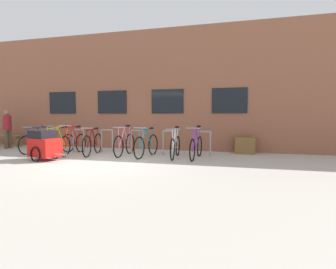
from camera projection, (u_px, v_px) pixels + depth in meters
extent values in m
plane|color=#B2ADA0|center=(101.00, 162.00, 7.83)|extent=(42.00, 42.00, 0.00)
cube|color=brown|center=(164.00, 97.00, 14.37)|extent=(28.00, 7.48, 4.81)
cube|color=black|center=(62.00, 103.00, 11.67)|extent=(1.30, 0.04, 0.95)
cube|color=black|center=(112.00, 102.00, 11.07)|extent=(1.30, 0.04, 0.95)
cube|color=black|center=(167.00, 101.00, 10.47)|extent=(1.30, 0.04, 0.95)
cube|color=black|center=(229.00, 101.00, 9.86)|extent=(1.30, 0.04, 0.95)
cylinder|color=gray|center=(47.00, 140.00, 10.50)|extent=(0.05, 0.05, 0.84)
cylinder|color=gray|center=(57.00, 140.00, 10.38)|extent=(0.05, 0.05, 0.84)
cylinder|color=gray|center=(51.00, 129.00, 10.41)|extent=(0.45, 0.05, 0.05)
cylinder|color=gray|center=(73.00, 140.00, 10.19)|extent=(0.05, 0.05, 0.84)
cylinder|color=gray|center=(84.00, 141.00, 10.08)|extent=(0.05, 0.05, 0.84)
cylinder|color=gray|center=(78.00, 130.00, 10.11)|extent=(0.45, 0.05, 0.05)
cylinder|color=gray|center=(102.00, 141.00, 9.89)|extent=(0.05, 0.05, 0.84)
cylinder|color=gray|center=(113.00, 141.00, 9.78)|extent=(0.05, 0.05, 0.84)
cylinder|color=gray|center=(107.00, 130.00, 9.81)|extent=(0.45, 0.05, 0.05)
cylinder|color=gray|center=(131.00, 142.00, 9.59)|extent=(0.05, 0.05, 0.84)
cylinder|color=gray|center=(143.00, 142.00, 9.48)|extent=(0.05, 0.05, 0.84)
cylinder|color=gray|center=(137.00, 131.00, 9.51)|extent=(0.45, 0.05, 0.05)
cylinder|color=gray|center=(163.00, 143.00, 9.29)|extent=(0.05, 0.05, 0.84)
cylinder|color=gray|center=(176.00, 143.00, 9.18)|extent=(0.05, 0.05, 0.84)
cylinder|color=gray|center=(169.00, 131.00, 9.21)|extent=(0.45, 0.05, 0.05)
cylinder|color=gray|center=(197.00, 144.00, 8.99)|extent=(0.05, 0.05, 0.84)
cylinder|color=gray|center=(210.00, 144.00, 8.88)|extent=(0.05, 0.05, 0.84)
cylinder|color=gray|center=(204.00, 132.00, 8.90)|extent=(0.45, 0.05, 0.05)
torus|color=black|center=(130.00, 144.00, 9.60)|extent=(0.05, 0.75, 0.75)
torus|color=black|center=(119.00, 147.00, 8.68)|extent=(0.05, 0.75, 0.75)
cylinder|color=pink|center=(122.00, 138.00, 8.92)|extent=(0.04, 0.46, 0.68)
cylinder|color=pink|center=(126.00, 137.00, 9.27)|extent=(0.04, 0.33, 0.70)
cylinder|color=pink|center=(124.00, 127.00, 9.04)|extent=(0.04, 0.73, 0.06)
cylinder|color=pink|center=(127.00, 145.00, 9.38)|extent=(0.03, 0.48, 0.08)
cylinder|color=pink|center=(129.00, 135.00, 9.50)|extent=(0.03, 0.20, 0.64)
cylinder|color=pink|center=(119.00, 138.00, 8.68)|extent=(0.03, 0.08, 0.61)
cube|color=black|center=(128.00, 126.00, 9.38)|extent=(0.10, 0.20, 0.06)
cylinder|color=gray|center=(119.00, 127.00, 8.68)|extent=(0.44, 0.03, 0.03)
torus|color=black|center=(200.00, 146.00, 8.99)|extent=(0.09, 0.70, 0.70)
torus|color=black|center=(192.00, 150.00, 7.97)|extent=(0.09, 0.70, 0.70)
cylinder|color=#722D99|center=(195.00, 140.00, 8.23)|extent=(0.07, 0.52, 0.71)
cylinder|color=#722D99|center=(197.00, 138.00, 8.63)|extent=(0.06, 0.39, 0.72)
cylinder|color=#722D99|center=(196.00, 128.00, 8.37)|extent=(0.09, 0.85, 0.06)
cylinder|color=#722D99|center=(198.00, 148.00, 8.74)|extent=(0.06, 0.54, 0.07)
cylinder|color=#722D99|center=(199.00, 137.00, 8.88)|extent=(0.04, 0.20, 0.66)
cylinder|color=#722D99|center=(193.00, 140.00, 7.97)|extent=(0.03, 0.08, 0.64)
cube|color=black|center=(199.00, 126.00, 8.77)|extent=(0.11, 0.21, 0.06)
cylinder|color=gray|center=(193.00, 128.00, 7.97)|extent=(0.44, 0.06, 0.03)
torus|color=black|center=(68.00, 143.00, 10.01)|extent=(0.14, 0.70, 0.70)
torus|color=black|center=(48.00, 146.00, 9.14)|extent=(0.14, 0.70, 0.70)
cylinder|color=yellow|center=(54.00, 137.00, 9.36)|extent=(0.10, 0.46, 0.72)
cylinder|color=yellow|center=(61.00, 137.00, 9.69)|extent=(0.08, 0.33, 0.65)
cylinder|color=yellow|center=(57.00, 127.00, 9.47)|extent=(0.14, 0.73, 0.11)
cylinder|color=yellow|center=(63.00, 144.00, 9.80)|extent=(0.09, 0.48, 0.07)
cylinder|color=yellow|center=(66.00, 136.00, 9.91)|extent=(0.05, 0.20, 0.59)
cylinder|color=yellow|center=(48.00, 136.00, 9.14)|extent=(0.04, 0.08, 0.65)
cube|color=black|center=(64.00, 127.00, 9.81)|extent=(0.13, 0.21, 0.06)
cylinder|color=gray|center=(48.00, 126.00, 9.14)|extent=(0.44, 0.09, 0.03)
torus|color=black|center=(153.00, 145.00, 9.36)|extent=(0.13, 0.74, 0.74)
torus|color=black|center=(139.00, 148.00, 8.38)|extent=(0.13, 0.74, 0.74)
cylinder|color=teal|center=(143.00, 139.00, 8.63)|extent=(0.10, 0.51, 0.68)
cylinder|color=teal|center=(149.00, 138.00, 9.01)|extent=(0.08, 0.38, 0.63)
cylinder|color=teal|center=(146.00, 129.00, 8.77)|extent=(0.14, 0.82, 0.08)
cylinder|color=teal|center=(150.00, 146.00, 9.12)|extent=(0.09, 0.53, 0.08)
cylinder|color=teal|center=(152.00, 137.00, 9.25)|extent=(0.05, 0.20, 0.57)
cylinder|color=teal|center=(139.00, 138.00, 8.38)|extent=(0.04, 0.08, 0.61)
cube|color=black|center=(151.00, 128.00, 9.15)|extent=(0.12, 0.21, 0.06)
cylinder|color=gray|center=(140.00, 128.00, 8.38)|extent=(0.44, 0.08, 0.03)
torus|color=black|center=(81.00, 143.00, 9.96)|extent=(0.09, 0.72, 0.72)
torus|color=black|center=(65.00, 146.00, 8.89)|extent=(0.09, 0.72, 0.72)
cylinder|color=red|center=(69.00, 137.00, 9.16)|extent=(0.08, 0.53, 0.74)
cylinder|color=red|center=(76.00, 137.00, 9.59)|extent=(0.07, 0.40, 0.67)
cylinder|color=red|center=(72.00, 127.00, 9.32)|extent=(0.10, 0.87, 0.10)
cylinder|color=red|center=(77.00, 145.00, 9.70)|extent=(0.07, 0.55, 0.07)
cylinder|color=red|center=(79.00, 135.00, 9.85)|extent=(0.04, 0.20, 0.61)
cylinder|color=red|center=(65.00, 137.00, 8.89)|extent=(0.03, 0.08, 0.67)
cube|color=black|center=(78.00, 127.00, 9.74)|extent=(0.11, 0.21, 0.06)
cylinder|color=gray|center=(65.00, 126.00, 8.89)|extent=(0.44, 0.06, 0.03)
torus|color=black|center=(178.00, 146.00, 9.14)|extent=(0.08, 0.70, 0.70)
torus|color=black|center=(172.00, 149.00, 8.15)|extent=(0.08, 0.70, 0.70)
cylinder|color=silver|center=(174.00, 140.00, 8.40)|extent=(0.06, 0.48, 0.67)
cylinder|color=silver|center=(176.00, 138.00, 8.78)|extent=(0.05, 0.36, 0.69)
cylinder|color=silver|center=(175.00, 129.00, 8.54)|extent=(0.08, 0.78, 0.07)
cylinder|color=silver|center=(177.00, 147.00, 8.89)|extent=(0.05, 0.51, 0.07)
cylinder|color=silver|center=(177.00, 137.00, 9.03)|extent=(0.03, 0.20, 0.63)
cylinder|color=silver|center=(173.00, 140.00, 8.16)|extent=(0.03, 0.08, 0.60)
cube|color=black|center=(177.00, 127.00, 8.91)|extent=(0.11, 0.20, 0.06)
cylinder|color=gray|center=(173.00, 129.00, 8.16)|extent=(0.44, 0.05, 0.03)
torus|color=black|center=(98.00, 143.00, 9.77)|extent=(0.15, 0.74, 0.74)
torus|color=black|center=(87.00, 146.00, 8.76)|extent=(0.15, 0.74, 0.74)
cylinder|color=maroon|center=(90.00, 138.00, 9.02)|extent=(0.11, 0.49, 0.65)
cylinder|color=maroon|center=(94.00, 138.00, 9.41)|extent=(0.09, 0.36, 0.60)
cylinder|color=maroon|center=(92.00, 129.00, 9.16)|extent=(0.16, 0.79, 0.08)
cylinder|color=maroon|center=(95.00, 145.00, 9.52)|extent=(0.10, 0.51, 0.08)
cylinder|color=maroon|center=(97.00, 136.00, 9.66)|extent=(0.05, 0.20, 0.54)
cylinder|color=maroon|center=(87.00, 138.00, 8.76)|extent=(0.04, 0.08, 0.58)
cube|color=black|center=(96.00, 128.00, 9.55)|extent=(0.13, 0.21, 0.06)
cylinder|color=gray|center=(87.00, 128.00, 8.76)|extent=(0.44, 0.09, 0.03)
torus|color=black|center=(49.00, 142.00, 10.35)|extent=(0.12, 0.70, 0.70)
torus|color=black|center=(27.00, 145.00, 9.39)|extent=(0.12, 0.70, 0.70)
cylinder|color=#233893|center=(33.00, 137.00, 9.63)|extent=(0.09, 0.50, 0.68)
cylinder|color=#233893|center=(42.00, 136.00, 10.00)|extent=(0.08, 0.37, 0.67)
cylinder|color=#233893|center=(36.00, 128.00, 9.76)|extent=(0.13, 0.80, 0.04)
cylinder|color=#233893|center=(44.00, 144.00, 10.11)|extent=(0.08, 0.52, 0.07)
cylinder|color=#233893|center=(47.00, 135.00, 10.24)|extent=(0.05, 0.20, 0.61)
cylinder|color=#233893|center=(27.00, 137.00, 9.39)|extent=(0.04, 0.08, 0.61)
cube|color=black|center=(45.00, 126.00, 10.13)|extent=(0.12, 0.21, 0.06)
cylinder|color=gray|center=(27.00, 127.00, 9.39)|extent=(0.44, 0.08, 0.03)
cube|color=red|center=(45.00, 147.00, 8.15)|extent=(1.03, 0.82, 0.56)
cube|color=black|center=(43.00, 134.00, 8.17)|extent=(0.80, 0.73, 0.24)
torus|color=black|center=(54.00, 152.00, 8.45)|extent=(0.46, 0.16, 0.47)
torus|color=black|center=(35.00, 155.00, 7.88)|extent=(0.46, 0.16, 0.47)
cylinder|color=gray|center=(61.00, 154.00, 7.80)|extent=(0.54, 0.17, 0.03)
cube|color=olive|center=(5.00, 135.00, 11.93)|extent=(1.73, 0.40, 0.05)
cube|color=olive|center=(18.00, 141.00, 11.78)|extent=(0.08, 0.36, 0.46)
cylinder|color=brown|center=(10.00, 139.00, 11.19)|extent=(0.14, 0.14, 0.78)
cylinder|color=brown|center=(6.00, 139.00, 10.97)|extent=(0.14, 0.14, 0.78)
cylinder|color=maroon|center=(7.00, 123.00, 11.03)|extent=(0.32, 0.32, 0.60)
sphere|color=#8C664C|center=(7.00, 113.00, 11.00)|extent=(0.22, 0.22, 0.22)
cube|color=brown|center=(245.00, 145.00, 9.52)|extent=(0.70, 0.44, 0.60)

